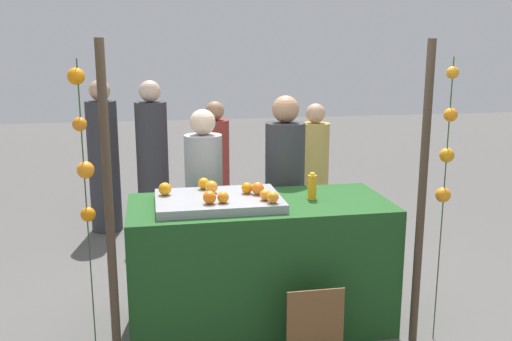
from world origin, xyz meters
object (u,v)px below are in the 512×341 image
object	(u,v)px
vendor_left	(204,208)
vendor_right	(285,200)
orange_1	(204,184)
juice_bottle	(312,187)
orange_0	(211,187)
stall_counter	(260,264)
chalkboard_sign	(315,328)

from	to	relation	value
vendor_left	vendor_right	world-z (taller)	vendor_right
orange_1	juice_bottle	distance (m)	0.80
juice_bottle	vendor_right	world-z (taller)	vendor_right
orange_0	vendor_right	world-z (taller)	vendor_right
stall_counter	juice_bottle	world-z (taller)	juice_bottle
chalkboard_sign	vendor_left	world-z (taller)	vendor_left
stall_counter	juice_bottle	size ratio (longest dim) A/B	9.51
orange_0	vendor_right	size ratio (longest dim) A/B	0.06
orange_0	chalkboard_sign	world-z (taller)	orange_0
orange_0	vendor_right	distance (m)	0.91
orange_1	chalkboard_sign	distance (m)	1.31
juice_bottle	chalkboard_sign	size ratio (longest dim) A/B	0.36
vendor_right	juice_bottle	bearing A→B (deg)	-84.98
orange_0	stall_counter	bearing A→B (deg)	-15.37
stall_counter	vendor_right	size ratio (longest dim) A/B	1.14
vendor_left	orange_1	bearing A→B (deg)	-95.18
stall_counter	chalkboard_sign	bearing A→B (deg)	-69.06
stall_counter	juice_bottle	xyz separation A→B (m)	(0.39, 0.01, 0.56)
chalkboard_sign	vendor_right	size ratio (longest dim) A/B	0.33
orange_1	juice_bottle	xyz separation A→B (m)	(0.77, -0.20, -0.01)
vendor_right	orange_0	bearing A→B (deg)	-140.99
chalkboard_sign	vendor_left	size ratio (longest dim) A/B	0.35
vendor_right	stall_counter	bearing A→B (deg)	-117.78
chalkboard_sign	vendor_right	distance (m)	1.37
juice_bottle	vendor_right	xyz separation A→B (m)	(-0.05, 0.62, -0.27)
orange_1	chalkboard_sign	bearing A→B (deg)	-53.53
orange_0	vendor_left	world-z (taller)	vendor_left
orange_0	juice_bottle	bearing A→B (deg)	-6.12
vendor_right	chalkboard_sign	bearing A→B (deg)	-94.30
stall_counter	vendor_left	world-z (taller)	vendor_left
orange_0	vendor_right	bearing A→B (deg)	39.01
chalkboard_sign	vendor_right	world-z (taller)	vendor_right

